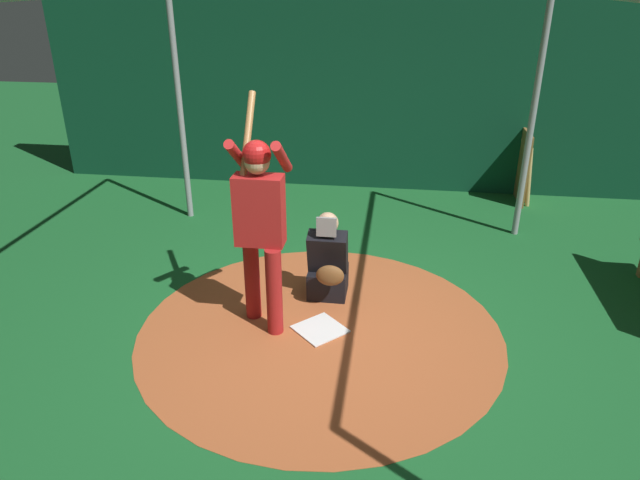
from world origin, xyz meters
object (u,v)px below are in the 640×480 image
object	(u,v)px
home_plate	(320,329)
bat_rack	(522,167)
batter	(260,217)
catcher	(328,264)

from	to	relation	value
home_plate	bat_rack	bearing A→B (deg)	148.11
home_plate	batter	bearing A→B (deg)	-95.51
home_plate	catcher	size ratio (longest dim) A/B	0.44
catcher	bat_rack	world-z (taller)	bat_rack
home_plate	catcher	bearing A→B (deg)	-179.18
catcher	batter	bearing A→B (deg)	-42.13
batter	catcher	xyz separation A→B (m)	(-0.60, 0.54, -0.74)
bat_rack	home_plate	bearing A→B (deg)	-31.89
batter	bat_rack	world-z (taller)	batter
batter	catcher	size ratio (longest dim) A/B	2.26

